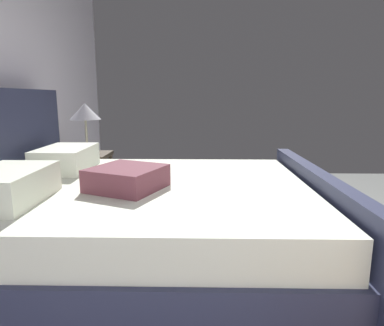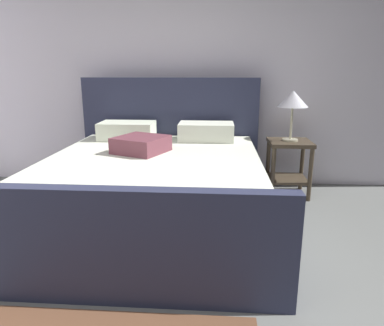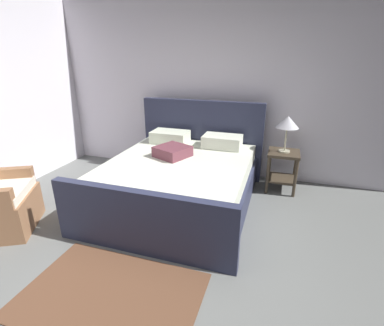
% 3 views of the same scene
% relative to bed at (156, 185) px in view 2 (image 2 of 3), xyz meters
% --- Properties ---
extents(wall_back, '(5.68, 0.12, 2.85)m').
position_rel_bed_xyz_m(wall_back, '(0.26, 1.28, 1.08)').
color(wall_back, silver).
rests_on(wall_back, ground).
extents(bed, '(1.97, 2.26, 1.25)m').
position_rel_bed_xyz_m(bed, '(0.00, 0.00, 0.00)').
color(bed, '#2A2E48').
rests_on(bed, ground).
extents(nightstand_right, '(0.44, 0.44, 0.60)m').
position_rel_bed_xyz_m(nightstand_right, '(1.30, 0.82, 0.05)').
color(nightstand_right, '#423627').
rests_on(nightstand_right, ground).
extents(table_lamp_right, '(0.32, 0.32, 0.52)m').
position_rel_bed_xyz_m(table_lamp_right, '(1.30, 0.82, 0.68)').
color(table_lamp_right, '#B7B293').
rests_on(table_lamp_right, nightstand_right).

